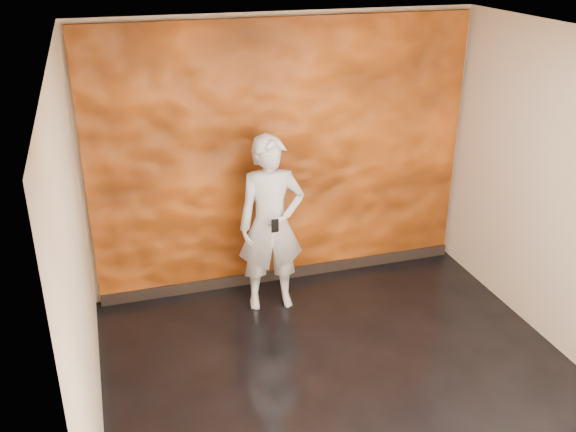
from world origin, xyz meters
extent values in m
cube|color=black|center=(0.00, 0.00, -0.01)|extent=(4.00, 4.00, 0.01)
cube|color=#C2AF95|center=(0.00, 2.00, 1.40)|extent=(4.00, 0.02, 2.80)
cube|color=#C2AF95|center=(0.00, -2.00, 1.40)|extent=(4.00, 0.02, 2.80)
cube|color=#C2AF95|center=(-2.00, 0.00, 1.40)|extent=(0.02, 4.00, 2.80)
cube|color=white|center=(0.00, 0.00, 2.80)|extent=(4.00, 4.00, 0.01)
cube|color=#D75E16|center=(0.00, 1.96, 1.38)|extent=(3.90, 0.06, 2.75)
cube|color=black|center=(0.00, 1.92, 0.06)|extent=(3.90, 0.04, 0.12)
imported|color=#A6AAB5|center=(-0.28, 1.47, 0.89)|extent=(0.69, 0.49, 1.77)
cube|color=black|center=(-0.32, 1.19, 1.00)|extent=(0.07, 0.02, 0.13)
camera|label=1|loc=(-1.76, -3.95, 3.49)|focal=40.00mm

